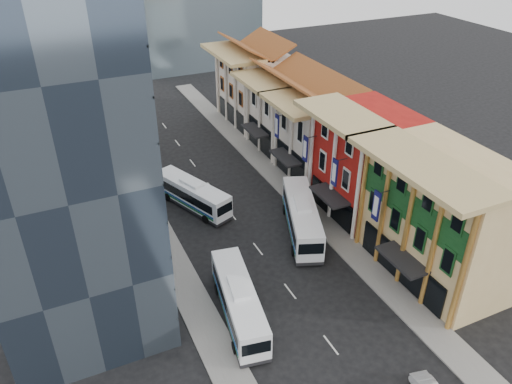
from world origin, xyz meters
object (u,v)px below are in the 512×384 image
bus_right (302,217)px  shophouse_tan (444,218)px  bus_left_far (193,194)px  bus_left_near (239,301)px  office_tower (48,128)px

bus_right → shophouse_tan: bearing=-30.7°
bus_left_far → bus_left_near: bearing=-118.2°
bus_right → office_tower: bearing=-167.1°
bus_left_near → office_tower: bearing=143.3°
bus_left_near → bus_right: (11.00, 8.80, 0.15)m
shophouse_tan → office_tower: (-31.00, 14.00, 9.00)m
bus_left_far → bus_right: bus_right is taller
office_tower → bus_right: (22.50, -3.22, -13.05)m
shophouse_tan → bus_left_far: bearing=130.4°
shophouse_tan → bus_right: bearing=128.2°
office_tower → bus_left_near: office_tower is taller
office_tower → bus_left_near: 21.23m
bus_left_near → shophouse_tan: bearing=3.7°
shophouse_tan → bus_right: shophouse_tan is taller
office_tower → bus_left_far: (13.57, 6.46, -13.26)m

